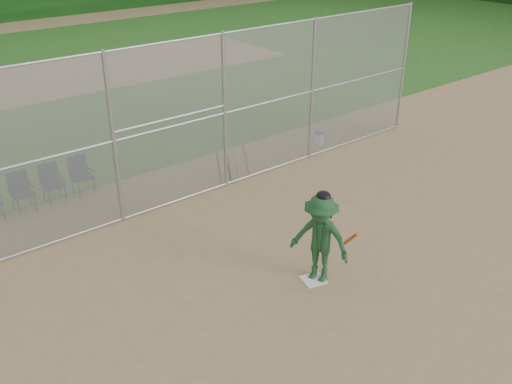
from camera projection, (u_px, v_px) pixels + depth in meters
ground at (337, 288)px, 11.02m from camera, size 100.00×100.00×0.00m
grass_strip at (22, 84)px, 23.55m from camera, size 100.00×100.00×0.00m
dirt_patch_far at (22, 84)px, 23.55m from camera, size 24.00×24.00×0.00m
backstop_fence at (190, 119)px, 13.57m from camera, size 16.09×0.09×4.00m
home_plate at (313, 280)px, 11.25m from camera, size 0.52×0.52×0.02m
batter_at_plate at (320, 238)px, 10.88m from camera, size 1.11×1.39×1.93m
water_cooler at (319, 138)px, 17.60m from camera, size 0.30×0.30×0.38m
spare_bats at (233, 164)px, 15.26m from camera, size 0.96×0.31×0.85m
chair_3 at (22, 193)px, 13.61m from camera, size 0.54×0.52×0.96m
chair_4 at (53, 184)px, 14.03m from camera, size 0.54×0.52×0.96m
chair_5 at (82, 176)px, 14.45m from camera, size 0.54×0.52×0.96m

